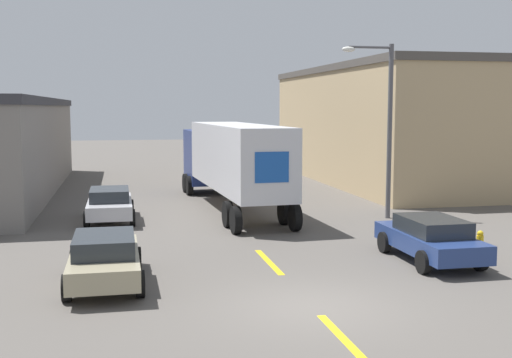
{
  "coord_description": "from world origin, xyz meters",
  "views": [
    {
      "loc": [
        -4.39,
        -14.2,
        4.72
      ],
      "look_at": [
        0.14,
        7.1,
        2.28
      ],
      "focal_mm": 45.0,
      "sensor_mm": 36.0,
      "label": 1
    }
  ],
  "objects": [
    {
      "name": "fire_hydrant",
      "position": [
        6.62,
        3.7,
        0.43
      ],
      "size": [
        0.22,
        0.22,
        0.87
      ],
      "color": "gold",
      "rests_on": "ground_plane"
    },
    {
      "name": "semi_truck",
      "position": [
        0.62,
        15.28,
        2.38
      ],
      "size": [
        3.28,
        14.26,
        3.96
      ],
      "rotation": [
        0.0,
        0.0,
        0.05
      ],
      "color": "navy",
      "rests_on": "ground_plane"
    },
    {
      "name": "street_lamp",
      "position": [
        6.49,
        11.12,
        4.27
      ],
      "size": [
        2.26,
        0.32,
        7.34
      ],
      "color": "#4C4C51",
      "rests_on": "ground_plane"
    },
    {
      "name": "road_centerline",
      "position": [
        0.0,
        4.56,
        0.0
      ],
      "size": [
        0.2,
        16.92,
        0.01
      ],
      "color": "gold",
      "rests_on": "ground_plane"
    },
    {
      "name": "parked_car_right_near",
      "position": [
        4.86,
        3.6,
        0.74
      ],
      "size": [
        1.99,
        4.45,
        1.37
      ],
      "color": "navy",
      "rests_on": "ground_plane"
    },
    {
      "name": "parked_car_left_near",
      "position": [
        -4.86,
        2.99,
        0.74
      ],
      "size": [
        1.99,
        4.45,
        1.37
      ],
      "color": "tan",
      "rests_on": "ground_plane"
    },
    {
      "name": "warehouse_right",
      "position": [
        12.87,
        24.09,
        3.63
      ],
      "size": [
        10.05,
        21.86,
        7.25
      ],
      "color": "tan",
      "rests_on": "ground_plane"
    },
    {
      "name": "ground_plane",
      "position": [
        0.0,
        0.0,
        0.0
      ],
      "size": [
        160.0,
        160.0,
        0.0
      ],
      "primitive_type": "plane",
      "color": "#56514C"
    },
    {
      "name": "parked_car_left_far",
      "position": [
        -4.86,
        12.84,
        0.74
      ],
      "size": [
        1.99,
        4.45,
        1.37
      ],
      "color": "#B2B2B7",
      "rests_on": "ground_plane"
    }
  ]
}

